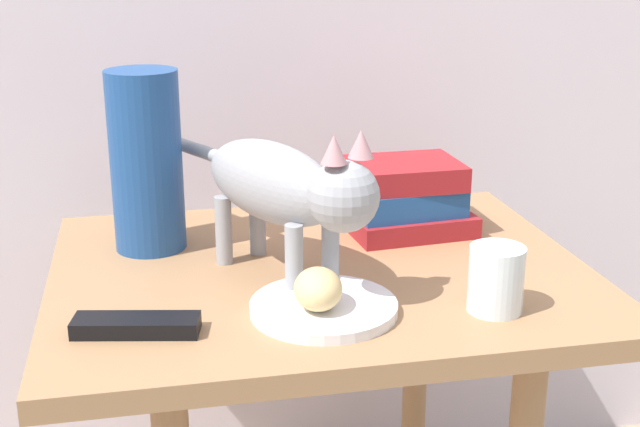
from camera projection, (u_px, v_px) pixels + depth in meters
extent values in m
cube|color=#9E724C|center=(320.00, 276.00, 1.23)|extent=(0.76, 0.60, 0.03)
cylinder|color=#9E724C|center=(167.00, 400.00, 1.49)|extent=(0.04, 0.04, 0.58)
cylinder|color=#9E724C|center=(415.00, 374.00, 1.58)|extent=(0.04, 0.04, 0.58)
cylinder|color=white|center=(324.00, 308.00, 1.07)|extent=(0.19, 0.19, 0.01)
ellipsoid|color=#E0BC7A|center=(318.00, 289.00, 1.05)|extent=(0.07, 0.09, 0.05)
cylinder|color=#99999E|center=(329.00, 251.00, 1.14)|extent=(0.02, 0.02, 0.10)
cylinder|color=#99999E|center=(294.00, 261.00, 1.11)|extent=(0.02, 0.02, 0.10)
cylinder|color=#99999E|center=(257.00, 221.00, 1.26)|extent=(0.02, 0.02, 0.10)
cylinder|color=#99999E|center=(224.00, 230.00, 1.22)|extent=(0.02, 0.02, 0.10)
ellipsoid|color=#99999E|center=(271.00, 182.00, 1.16)|extent=(0.20, 0.27, 0.11)
sphere|color=#99999E|center=(347.00, 196.00, 1.05)|extent=(0.09, 0.09, 0.09)
cone|color=tan|center=(361.00, 144.00, 1.04)|extent=(0.03, 0.03, 0.03)
cone|color=tan|center=(334.00, 149.00, 1.01)|extent=(0.03, 0.03, 0.03)
cylinder|color=#99999E|center=(190.00, 147.00, 1.30)|extent=(0.10, 0.15, 0.02)
cube|color=maroon|center=(409.00, 222.00, 1.36)|extent=(0.20, 0.15, 0.03)
cube|color=#1E4C8C|center=(404.00, 198.00, 1.35)|extent=(0.18, 0.14, 0.04)
cube|color=maroon|center=(401.00, 174.00, 1.34)|extent=(0.19, 0.14, 0.04)
cylinder|color=navy|center=(146.00, 161.00, 1.26)|extent=(0.11, 0.11, 0.27)
cylinder|color=silver|center=(496.00, 279.00, 1.07)|extent=(0.07, 0.07, 0.08)
cylinder|color=silver|center=(495.00, 294.00, 1.08)|extent=(0.06, 0.06, 0.04)
cube|color=black|center=(136.00, 325.00, 1.02)|extent=(0.16, 0.07, 0.02)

